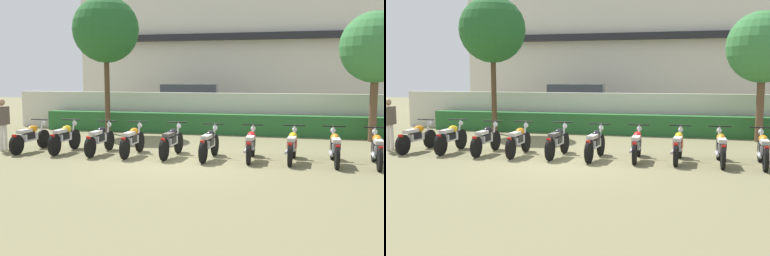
# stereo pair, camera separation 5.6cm
# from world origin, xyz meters

# --- Properties ---
(ground) EXTENTS (60.00, 60.00, 0.00)m
(ground) POSITION_xyz_m (0.00, 0.00, 0.00)
(ground) COLOR olive
(building) EXTENTS (19.71, 6.50, 8.37)m
(building) POSITION_xyz_m (0.00, 16.45, 4.19)
(building) COLOR beige
(building) RESTS_ON ground
(compound_wall) EXTENTS (18.72, 0.30, 1.60)m
(compound_wall) POSITION_xyz_m (0.00, 6.70, 0.80)
(compound_wall) COLOR beige
(compound_wall) RESTS_ON ground
(hedge_row) EXTENTS (14.98, 0.70, 0.80)m
(hedge_row) POSITION_xyz_m (0.00, 6.00, 0.40)
(hedge_row) COLOR #28602D
(hedge_row) RESTS_ON ground
(parked_car) EXTENTS (4.69, 2.51, 1.89)m
(parked_car) POSITION_xyz_m (-2.16, 10.07, 0.94)
(parked_car) COLOR #9EA3A8
(parked_car) RESTS_ON ground
(tree_near_inspector) EXTENTS (2.61, 2.61, 5.42)m
(tree_near_inspector) POSITION_xyz_m (-4.50, 5.13, 4.10)
(tree_near_inspector) COLOR #4C3823
(tree_near_inspector) RESTS_ON ground
(tree_far_side) EXTENTS (2.46, 2.46, 4.53)m
(tree_far_side) POSITION_xyz_m (5.50, 5.18, 3.27)
(tree_far_side) COLOR brown
(tree_far_side) RESTS_ON ground
(motorcycle_in_row_0) EXTENTS (0.60, 1.93, 0.95)m
(motorcycle_in_row_0) POSITION_xyz_m (-5.02, 0.57, 0.45)
(motorcycle_in_row_0) COLOR black
(motorcycle_in_row_0) RESTS_ON ground
(motorcycle_in_row_1) EXTENTS (0.60, 1.87, 0.98)m
(motorcycle_in_row_1) POSITION_xyz_m (-3.90, 0.66, 0.46)
(motorcycle_in_row_1) COLOR black
(motorcycle_in_row_1) RESTS_ON ground
(motorcycle_in_row_2) EXTENTS (0.60, 1.92, 0.96)m
(motorcycle_in_row_2) POSITION_xyz_m (-2.75, 0.68, 0.45)
(motorcycle_in_row_2) COLOR black
(motorcycle_in_row_2) RESTS_ON ground
(motorcycle_in_row_3) EXTENTS (0.60, 1.86, 0.97)m
(motorcycle_in_row_3) POSITION_xyz_m (-1.70, 0.62, 0.45)
(motorcycle_in_row_3) COLOR black
(motorcycle_in_row_3) RESTS_ON ground
(motorcycle_in_row_4) EXTENTS (0.60, 1.90, 0.97)m
(motorcycle_in_row_4) POSITION_xyz_m (-0.54, 0.70, 0.45)
(motorcycle_in_row_4) COLOR black
(motorcycle_in_row_4) RESTS_ON ground
(motorcycle_in_row_5) EXTENTS (0.60, 1.83, 0.97)m
(motorcycle_in_row_5) POSITION_xyz_m (0.58, 0.57, 0.45)
(motorcycle_in_row_5) COLOR black
(motorcycle_in_row_5) RESTS_ON ground
(motorcycle_in_row_6) EXTENTS (0.60, 1.86, 0.95)m
(motorcycle_in_row_6) POSITION_xyz_m (1.73, 0.71, 0.44)
(motorcycle_in_row_6) COLOR black
(motorcycle_in_row_6) RESTS_ON ground
(motorcycle_in_row_7) EXTENTS (0.60, 1.87, 0.96)m
(motorcycle_in_row_7) POSITION_xyz_m (2.84, 0.71, 0.45)
(motorcycle_in_row_7) COLOR black
(motorcycle_in_row_7) RESTS_ON ground
(motorcycle_in_row_8) EXTENTS (0.60, 1.95, 0.97)m
(motorcycle_in_row_8) POSITION_xyz_m (3.93, 0.69, 0.45)
(motorcycle_in_row_8) COLOR black
(motorcycle_in_row_8) RESTS_ON ground
(motorcycle_in_row_9) EXTENTS (0.60, 1.91, 0.97)m
(motorcycle_in_row_9) POSITION_xyz_m (4.96, 0.62, 0.46)
(motorcycle_in_row_9) COLOR black
(motorcycle_in_row_9) RESTS_ON ground
(inspector_person) EXTENTS (0.22, 0.65, 1.61)m
(inspector_person) POSITION_xyz_m (-5.98, 0.56, 0.94)
(inspector_person) COLOR silver
(inspector_person) RESTS_ON ground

